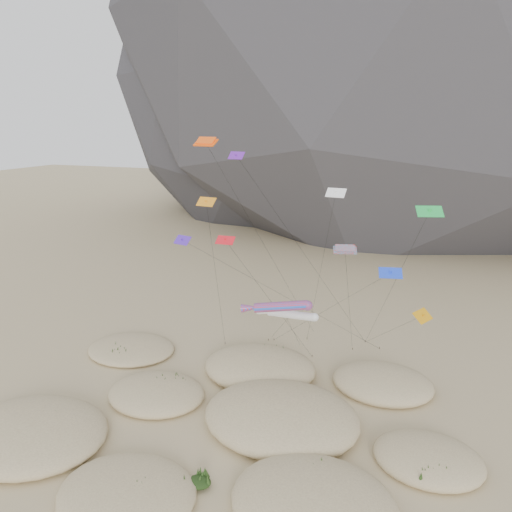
{
  "coord_description": "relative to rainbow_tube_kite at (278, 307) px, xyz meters",
  "views": [
    {
      "loc": [
        17.28,
        -38.88,
        30.58
      ],
      "look_at": [
        -2.08,
        12.0,
        15.78
      ],
      "focal_mm": 35.0,
      "sensor_mm": 36.0,
      "label": 1
    }
  ],
  "objects": [
    {
      "name": "multi_parafoil",
      "position": [
        6.48,
        2.21,
        6.24
      ],
      "size": [
        2.56,
        15.88,
        18.24
      ],
      "color": "red",
      "rests_on": "ground"
    },
    {
      "name": "ground",
      "position": [
        -1.69,
        -8.83,
        -11.32
      ],
      "size": [
        500.0,
        500.0,
        0.0
      ],
      "primitive_type": "plane",
      "color": "#CCB789",
      "rests_on": "ground"
    },
    {
      "name": "dune_grass",
      "position": [
        -2.02,
        -3.95,
        -10.47
      ],
      "size": [
        44.32,
        29.22,
        1.54
      ],
      "color": "black",
      "rests_on": "ground"
    },
    {
      "name": "delta_kites",
      "position": [
        2.67,
        3.52,
        7.32
      ],
      "size": [
        28.86,
        21.61,
        27.15
      ],
      "color": "blue",
      "rests_on": "ground"
    },
    {
      "name": "white_tube_kite",
      "position": [
        0.78,
        1.21,
        -1.23
      ],
      "size": [
        10.46,
        15.75,
        10.82
      ],
      "color": "silver",
      "rests_on": "ground"
    },
    {
      "name": "rainbow_tube_kite",
      "position": [
        0.0,
        0.0,
        0.0
      ],
      "size": [
        7.62,
        16.37,
        12.18
      ],
      "color": "red",
      "rests_on": "ground"
    },
    {
      "name": "dunes",
      "position": [
        -3.44,
        -5.59,
        -10.62
      ],
      "size": [
        50.13,
        36.07,
        3.88
      ],
      "color": "#CCB789",
      "rests_on": "ground"
    },
    {
      "name": "orange_parafoil",
      "position": [
        -9.3,
        2.72,
        16.69
      ],
      "size": [
        9.99,
        18.41,
        28.89
      ],
      "color": "#FE530D",
      "rests_on": "ground"
    },
    {
      "name": "kite_stakes",
      "position": [
        -0.23,
        15.33,
        -11.17
      ],
      "size": [
        20.74,
        7.74,
        0.3
      ],
      "color": "#3F2D1E",
      "rests_on": "ground"
    }
  ]
}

